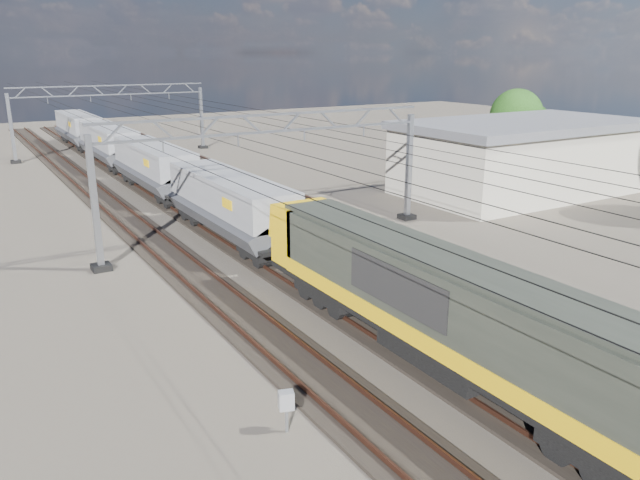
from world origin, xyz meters
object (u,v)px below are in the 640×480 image
locomotive (446,306)px  hopper_wagon_lead (230,202)px  trackside_cabinet (286,402)px  catenary_gantry_far (113,117)px  hopper_wagon_mid (154,164)px  hopper_wagon_third (109,142)px  catenary_gantry_mid (273,173)px  industrial_shed (522,156)px  hopper_wagon_fourth (79,127)px  tree_far (520,117)px

locomotive → hopper_wagon_lead: 17.70m
trackside_cabinet → catenary_gantry_far: bearing=99.4°
hopper_wagon_mid → hopper_wagon_third: (0.00, 14.20, 0.00)m
catenary_gantry_far → hopper_wagon_lead: size_ratio=1.53×
hopper_wagon_mid → hopper_wagon_third: 14.20m
hopper_wagon_lead → hopper_wagon_mid: (0.00, 14.20, 0.00)m
catenary_gantry_mid → catenary_gantry_far: size_ratio=1.00×
catenary_gantry_mid → trackside_cabinet: 18.80m
catenary_gantry_far → trackside_cabinet: (-8.15, -52.68, -2.95)m
hopper_wagon_third → industrial_shed: bearing=-49.2°
trackside_cabinet → industrial_shed: size_ratio=0.07×
catenary_gantry_mid → industrial_shed: 22.12m
catenary_gantry_far → hopper_wagon_fourth: size_ratio=1.53×
hopper_wagon_fourth → hopper_wagon_lead: bearing=-90.0°
catenary_gantry_mid → hopper_wagon_lead: size_ratio=1.53×
hopper_wagon_third → industrial_shed: industrial_shed is taller
locomotive → hopper_wagon_third: bearing=90.0°
locomotive → hopper_wagon_fourth: (-0.00, 60.30, -0.09)m
catenary_gantry_mid → hopper_wagon_fourth: size_ratio=1.53×
hopper_wagon_mid → industrial_shed: bearing=-29.6°
catenary_gantry_mid → industrial_shed: catenary_gantry_mid is taller
catenary_gantry_mid → hopper_wagon_fourth: bearing=92.6°
hopper_wagon_lead → tree_far: size_ratio=1.82×
tree_far → hopper_wagon_third: bearing=148.2°
catenary_gantry_mid → catenary_gantry_far: 36.00m
catenary_gantry_far → hopper_wagon_lead: catenary_gantry_far is taller
locomotive → catenary_gantry_mid: bearing=83.0°
catenary_gantry_mid → trackside_cabinet: bearing=-116.0°
locomotive → hopper_wagon_fourth: locomotive is taller
locomotive → tree_far: tree_far is taller
catenary_gantry_mid → hopper_wagon_mid: 15.86m
hopper_wagon_lead → industrial_shed: size_ratio=0.70×
catenary_gantry_far → hopper_wagon_fourth: 8.45m
catenary_gantry_far → hopper_wagon_third: 6.69m
industrial_shed → trackside_cabinet: bearing=-148.2°
hopper_wagon_fourth → tree_far: tree_far is taller
hopper_wagon_third → hopper_wagon_fourth: size_ratio=1.00×
catenary_gantry_far → industrial_shed: bearing=-57.1°
catenary_gantry_mid → hopper_wagon_third: size_ratio=1.53×
locomotive → hopper_wagon_fourth: 60.30m
catenary_gantry_far → hopper_wagon_lead: bearing=-93.3°
hopper_wagon_third → catenary_gantry_far: bearing=72.0°
hopper_wagon_fourth → tree_far: bearing=-46.7°
hopper_wagon_lead → trackside_cabinet: bearing=-108.7°
hopper_wagon_mid → hopper_wagon_lead: bearing=-90.0°
catenary_gantry_mid → hopper_wagon_lead: catenary_gantry_mid is taller
locomotive → hopper_wagon_third: (-0.00, 46.10, -0.09)m
hopper_wagon_lead → tree_far: tree_far is taller
tree_far → locomotive: bearing=-141.1°
catenary_gantry_mid → locomotive: 16.45m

